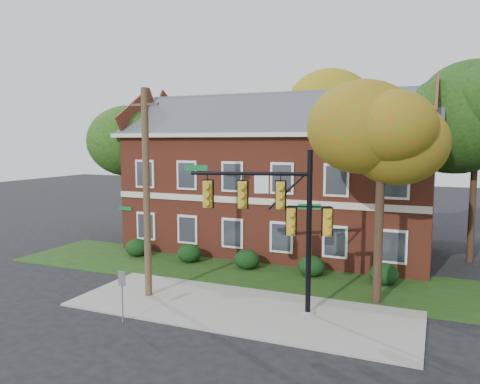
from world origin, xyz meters
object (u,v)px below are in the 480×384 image
at_px(tree_left_rear, 138,143).
at_px(tree_far_rear, 329,114).
at_px(hedge_far_left, 137,248).
at_px(hedge_center, 247,259).
at_px(tree_near_right, 387,144).
at_px(sign_post, 122,288).
at_px(hedge_left, 189,253).
at_px(hedge_right, 311,266).
at_px(hedge_far_right, 384,274).
at_px(utility_pole, 147,193).
at_px(apartment_building, 279,170).
at_px(traffic_signal, 279,213).

xyz_separation_m(tree_left_rear, tree_far_rear, (11.07, 8.96, 2.16)).
distance_m(hedge_far_left, hedge_center, 7.00).
xyz_separation_m(tree_near_right, sign_post, (-8.70, -5.87, -5.32)).
distance_m(hedge_left, tree_far_rear, 16.25).
distance_m(hedge_left, hedge_right, 7.00).
bearing_deg(hedge_center, hedge_far_right, 0.00).
relative_size(tree_far_rear, sign_post, 5.79).
height_order(hedge_left, hedge_far_right, same).
distance_m(hedge_right, utility_pole, 9.14).
relative_size(hedge_far_right, tree_near_right, 0.16).
relative_size(hedge_right, hedge_far_right, 1.00).
height_order(apartment_building, hedge_left, apartment_building).
xyz_separation_m(hedge_far_left, traffic_signal, (10.56, -5.50, 3.48)).
bearing_deg(tree_near_right, hedge_right, 142.72).
height_order(tree_far_rear, sign_post, tree_far_rear).
bearing_deg(tree_near_right, hedge_far_right, 94.52).
xyz_separation_m(hedge_right, tree_near_right, (3.72, -2.83, 6.14)).
relative_size(apartment_building, hedge_right, 13.43).
distance_m(tree_left_rear, sign_post, 16.17).
distance_m(tree_left_rear, tree_far_rear, 14.40).
height_order(hedge_center, sign_post, sign_post).
distance_m(hedge_left, utility_pole, 7.18).
bearing_deg(hedge_right, sign_post, -119.77).
relative_size(apartment_building, hedge_center, 13.43).
xyz_separation_m(hedge_left, hedge_far_right, (10.50, 0.00, 0.00)).
bearing_deg(hedge_far_left, apartment_building, 36.89).
bearing_deg(apartment_building, hedge_far_left, -143.11).
relative_size(hedge_left, utility_pole, 0.16).
xyz_separation_m(tree_near_right, tree_left_rear, (-16.95, 6.97, 0.01)).
height_order(hedge_far_right, tree_left_rear, tree_left_rear).
relative_size(traffic_signal, sign_post, 3.24).
xyz_separation_m(hedge_left, traffic_signal, (7.06, -5.50, 3.48)).
bearing_deg(utility_pole, tree_far_rear, 82.48).
bearing_deg(tree_near_right, apartment_building, 131.77).
distance_m(hedge_far_left, utility_pole, 8.51).
bearing_deg(hedge_left, tree_left_rear, 146.41).
bearing_deg(apartment_building, tree_left_rear, -173.46).
bearing_deg(tree_far_rear, tree_left_rear, -141.03).
distance_m(hedge_right, tree_left_rear, 15.17).
distance_m(hedge_far_right, sign_post, 12.18).
relative_size(hedge_left, tree_left_rear, 0.16).
bearing_deg(hedge_right, traffic_signal, -89.34).
relative_size(hedge_left, tree_far_rear, 0.12).
height_order(hedge_left, tree_near_right, tree_near_right).
relative_size(apartment_building, tree_far_rear, 1.63).
relative_size(tree_near_right, utility_pole, 0.95).
relative_size(hedge_left, hedge_center, 1.00).
xyz_separation_m(hedge_center, traffic_signal, (3.56, -5.50, 3.48)).
relative_size(hedge_left, hedge_far_right, 1.00).
bearing_deg(apartment_building, hedge_right, -56.33).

